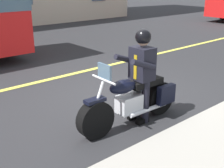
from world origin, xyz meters
TOP-DOWN VIEW (x-y plane):
  - ground_plane at (0.00, 0.00)m, footprint 80.00×80.00m
  - lane_center_stripe at (0.00, -2.00)m, footprint 60.00×0.16m
  - motorcycle_main at (0.72, 1.25)m, footprint 2.22×0.63m
  - rider_main at (0.53, 1.25)m, footprint 0.63×0.56m

SIDE VIEW (x-z plane):
  - ground_plane at x=0.00m, z-range 0.00..0.00m
  - lane_center_stripe at x=0.00m, z-range 0.00..0.01m
  - motorcycle_main at x=0.72m, z-range -0.18..1.08m
  - rider_main at x=0.53m, z-range 0.17..1.91m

